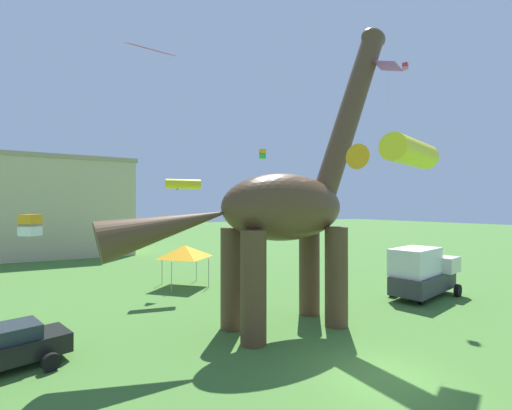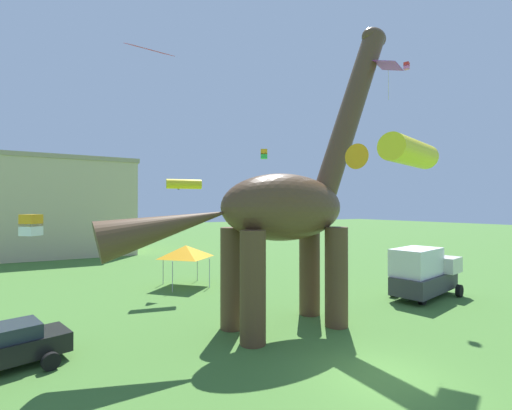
% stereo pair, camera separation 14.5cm
% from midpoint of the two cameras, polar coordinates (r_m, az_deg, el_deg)
% --- Properties ---
extents(ground_plane, '(240.00, 240.00, 0.00)m').
position_cam_midpoint_polar(ground_plane, '(13.78, 20.60, -25.32)').
color(ground_plane, '#42702D').
extents(dinosaur_sculpture, '(15.40, 3.26, 16.10)m').
position_cam_midpoint_polar(dinosaur_sculpture, '(16.69, 4.80, -0.37)').
color(dinosaur_sculpture, '#513823').
rests_on(dinosaur_sculpture, ground_plane).
extents(parked_sedan_left, '(4.54, 2.93, 1.55)m').
position_cam_midpoint_polar(parked_sedan_left, '(16.06, -36.38, -18.48)').
color(parked_sedan_left, black).
rests_on(parked_sedan_left, ground_plane).
extents(parked_box_truck, '(5.93, 3.32, 3.20)m').
position_cam_midpoint_polar(parked_box_truck, '(25.06, 26.22, -9.93)').
color(parked_box_truck, '#38383D').
rests_on(parked_box_truck, ground_plane).
extents(festival_canopy_tent, '(3.15, 3.15, 3.00)m').
position_cam_midpoint_polar(festival_canopy_tent, '(26.15, -11.42, -7.58)').
color(festival_canopy_tent, '#B2B2B7').
rests_on(festival_canopy_tent, ground_plane).
extents(kite_mid_center, '(0.93, 0.93, 0.97)m').
position_cam_midpoint_polar(kite_mid_center, '(36.00, 1.46, 8.47)').
color(kite_mid_center, orange).
extents(kite_high_left, '(2.01, 1.78, 2.10)m').
position_cam_midpoint_polar(kite_high_left, '(21.70, 21.32, 20.75)').
color(kite_high_left, purple).
extents(kite_trailing, '(0.97, 0.97, 0.98)m').
position_cam_midpoint_polar(kite_trailing, '(18.88, -33.12, -2.80)').
color(kite_trailing, orange).
extents(kite_high_right, '(0.45, 0.45, 0.49)m').
position_cam_midpoint_polar(kite_high_right, '(28.99, 23.88, 20.38)').
color(kite_high_right, red).
extents(kite_apex, '(3.30, 3.15, 0.94)m').
position_cam_midpoint_polar(kite_apex, '(12.97, 22.95, 7.89)').
color(kite_apex, yellow).
extents(kite_drifting, '(2.51, 2.28, 0.71)m').
position_cam_midpoint_polar(kite_drifting, '(24.99, -11.77, 3.38)').
color(kite_drifting, yellow).
extents(kite_far_left, '(1.72, 1.31, 0.51)m').
position_cam_midpoint_polar(kite_far_left, '(14.75, -17.02, 23.46)').
color(kite_far_left, red).
extents(background_building_block, '(20.61, 10.08, 11.76)m').
position_cam_midpoint_polar(background_building_block, '(48.60, -31.77, -0.26)').
color(background_building_block, '#CCB78E').
rests_on(background_building_block, ground_plane).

